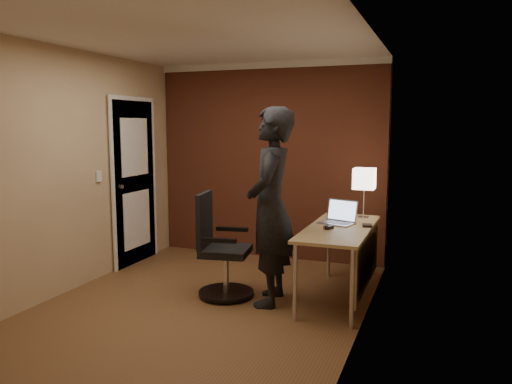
% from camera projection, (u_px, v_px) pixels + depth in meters
% --- Properties ---
extents(room, '(4.00, 4.00, 4.00)m').
position_uv_depth(room, '(237.00, 154.00, 6.11)').
color(room, brown).
rests_on(room, ground).
extents(desk, '(0.60, 1.50, 0.73)m').
position_uv_depth(desk, '(347.00, 240.00, 4.87)').
color(desk, tan).
rests_on(desk, ground).
extents(desk_lamp, '(0.22, 0.22, 0.54)m').
position_uv_depth(desk_lamp, '(364.00, 179.00, 5.28)').
color(desk_lamp, silver).
rests_on(desk_lamp, desk).
extents(laptop, '(0.39, 0.35, 0.23)m').
position_uv_depth(laptop, '(339.00, 217.00, 5.06)').
color(laptop, silver).
rests_on(laptop, desk).
extents(mouse, '(0.09, 0.11, 0.03)m').
position_uv_depth(mouse, '(328.00, 227.00, 4.78)').
color(mouse, black).
rests_on(mouse, desk).
extents(wallet, '(0.11, 0.13, 0.02)m').
position_uv_depth(wallet, '(367.00, 225.00, 4.89)').
color(wallet, black).
rests_on(wallet, desk).
extents(office_chair, '(0.56, 0.62, 1.03)m').
position_uv_depth(office_chair, '(220.00, 252.00, 5.00)').
color(office_chair, black).
rests_on(office_chair, ground).
extents(person, '(0.56, 0.75, 1.89)m').
position_uv_depth(person, '(271.00, 207.00, 4.75)').
color(person, black).
rests_on(person, ground).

